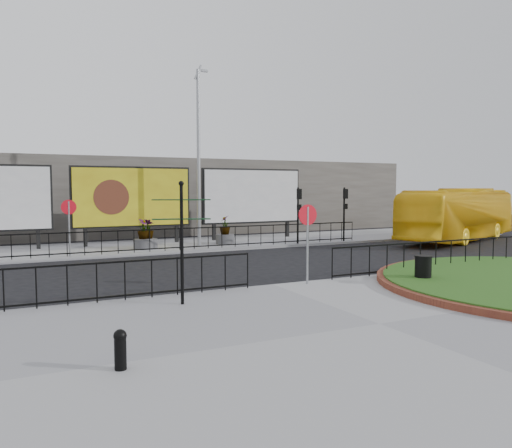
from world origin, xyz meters
TOP-DOWN VIEW (x-y plane):
  - ground at (0.00, 0.00)m, footprint 90.00×90.00m
  - pavement_near at (0.00, -5.00)m, footprint 30.00×10.00m
  - pavement_far at (0.00, 12.00)m, footprint 44.00×6.00m
  - railing_near_left at (-6.00, -0.30)m, footprint 10.00×0.10m
  - railing_near_right at (6.50, -0.30)m, footprint 9.00×0.10m
  - railing_far at (1.00, 9.30)m, footprint 18.00×0.10m
  - speed_sign_far at (-5.00, 9.40)m, footprint 0.64×0.07m
  - speed_sign_near at (1.00, -0.40)m, footprint 0.64×0.07m
  - billboard_mid at (-1.50, 12.97)m, footprint 6.20×0.31m
  - billboard_right at (5.50, 12.97)m, footprint 6.20×0.31m
  - lamp_post at (1.51, 11.00)m, footprint 0.74×0.18m
  - signal_pole_a at (6.50, 9.34)m, footprint 0.22×0.26m
  - signal_pole_b at (9.50, 9.34)m, footprint 0.22×0.26m
  - building_backdrop at (0.00, 22.00)m, footprint 40.00×10.00m
  - fingerpost_sign at (-3.32, -1.31)m, footprint 1.47×0.64m
  - bollard at (-5.65, -5.32)m, footprint 0.22×0.22m
  - litter_bin at (4.20, -2.02)m, footprint 0.54×0.54m
  - bus at (16.11, 7.34)m, footprint 11.24×6.30m
  - planter_a at (-1.50, 10.66)m, footprint 0.94×0.94m
  - planter_b at (-1.20, 10.85)m, footprint 0.90×0.90m
  - planter_c at (2.95, 11.00)m, footprint 0.97×0.97m

SIDE VIEW (x-z plane):
  - ground at x=0.00m, z-range 0.00..0.00m
  - pavement_near at x=0.00m, z-range 0.00..0.12m
  - pavement_far at x=0.00m, z-range 0.00..0.12m
  - bollard at x=-5.65m, z-range 0.15..0.82m
  - litter_bin at x=4.20m, z-range 0.12..1.02m
  - planter_a at x=-1.50m, z-range -0.07..1.39m
  - railing_near_left at x=-6.00m, z-range 0.12..1.22m
  - railing_near_right at x=6.50m, z-range 0.12..1.22m
  - railing_far at x=1.00m, z-range 0.12..1.22m
  - planter_c at x=2.95m, z-range -0.08..1.43m
  - planter_b at x=-1.20m, z-range -0.05..1.40m
  - bus at x=16.11m, z-range 0.00..3.07m
  - speed_sign_far at x=-5.00m, z-range 0.68..3.15m
  - speed_sign_near at x=1.00m, z-range 0.68..3.15m
  - fingerpost_sign at x=-3.32m, z-range 0.45..3.61m
  - signal_pole_a at x=6.50m, z-range 0.60..3.60m
  - signal_pole_b at x=9.50m, z-range 0.60..3.60m
  - building_backdrop at x=0.00m, z-range 0.00..5.00m
  - billboard_mid at x=-1.50m, z-range 0.55..4.65m
  - billboard_right at x=5.50m, z-range 0.55..4.65m
  - lamp_post at x=1.51m, z-range 0.21..9.44m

